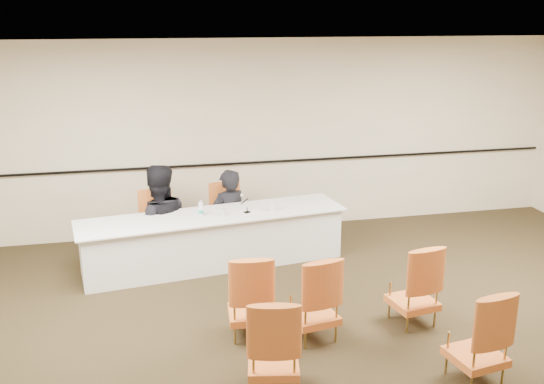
{
  "coord_description": "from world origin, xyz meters",
  "views": [
    {
      "loc": [
        -1.86,
        -5.12,
        3.33
      ],
      "look_at": [
        -0.12,
        2.6,
        1.01
      ],
      "focal_mm": 40.0,
      "sensor_mm": 36.0,
      "label": 1
    }
  ],
  "objects_px": {
    "water_bottle": "(201,208)",
    "panelist_second": "(159,230)",
    "panelist_main_chair": "(229,217)",
    "drinking_glass": "(223,212)",
    "panelist_main": "(229,223)",
    "panelist_second_chair": "(159,225)",
    "aud_chair_back_right": "(478,335)",
    "aud_chair_front_left": "(250,295)",
    "aud_chair_back_left": "(273,343)",
    "coffee_cup": "(273,206)",
    "panel_table": "(214,240)",
    "aud_chair_front_mid": "(313,297)",
    "aud_chair_front_right": "(414,284)",
    "microphone": "(247,204)"
  },
  "relations": [
    {
      "from": "water_bottle",
      "to": "panelist_second",
      "type": "bearing_deg",
      "value": 139.54
    },
    {
      "from": "panelist_main_chair",
      "to": "drinking_glass",
      "type": "bearing_deg",
      "value": -112.12
    },
    {
      "from": "panelist_second",
      "to": "panelist_main",
      "type": "bearing_deg",
      "value": -178.21
    },
    {
      "from": "panelist_second_chair",
      "to": "aud_chair_back_right",
      "type": "relative_size",
      "value": 1.0
    },
    {
      "from": "aud_chair_front_left",
      "to": "aud_chair_back_left",
      "type": "bearing_deg",
      "value": -83.62
    },
    {
      "from": "panelist_main",
      "to": "panelist_second_chair",
      "type": "bearing_deg",
      "value": -14.36
    },
    {
      "from": "coffee_cup",
      "to": "panelist_second_chair",
      "type": "bearing_deg",
      "value": 163.3
    },
    {
      "from": "panelist_second",
      "to": "panelist_second_chair",
      "type": "distance_m",
      "value": 0.08
    },
    {
      "from": "drinking_glass",
      "to": "panel_table",
      "type": "bearing_deg",
      "value": 152.72
    },
    {
      "from": "aud_chair_front_mid",
      "to": "aud_chair_front_right",
      "type": "height_order",
      "value": "same"
    },
    {
      "from": "aud_chair_back_left",
      "to": "drinking_glass",
      "type": "bearing_deg",
      "value": 101.61
    },
    {
      "from": "panel_table",
      "to": "panelist_second_chair",
      "type": "distance_m",
      "value": 0.86
    },
    {
      "from": "aud_chair_back_right",
      "to": "coffee_cup",
      "type": "bearing_deg",
      "value": 100.88
    },
    {
      "from": "panelist_main",
      "to": "water_bottle",
      "type": "bearing_deg",
      "value": 30.89
    },
    {
      "from": "water_bottle",
      "to": "aud_chair_front_right",
      "type": "bearing_deg",
      "value": -44.9
    },
    {
      "from": "panelist_second",
      "to": "aud_chair_back_left",
      "type": "relative_size",
      "value": 2.01
    },
    {
      "from": "microphone",
      "to": "aud_chair_back_right",
      "type": "height_order",
      "value": "microphone"
    },
    {
      "from": "panelist_second_chair",
      "to": "microphone",
      "type": "height_order",
      "value": "microphone"
    },
    {
      "from": "panelist_main",
      "to": "aud_chair_front_left",
      "type": "distance_m",
      "value": 2.6
    },
    {
      "from": "microphone",
      "to": "panelist_main_chair",
      "type": "bearing_deg",
      "value": 83.63
    },
    {
      "from": "microphone",
      "to": "aud_chair_front_left",
      "type": "xyz_separation_m",
      "value": [
        -0.33,
        -1.97,
        -0.38
      ]
    },
    {
      "from": "aud_chair_front_left",
      "to": "panel_table",
      "type": "bearing_deg",
      "value": 98.77
    },
    {
      "from": "panelist_second",
      "to": "panelist_second_chair",
      "type": "relative_size",
      "value": 2.01
    },
    {
      "from": "coffee_cup",
      "to": "aud_chair_front_right",
      "type": "height_order",
      "value": "aud_chair_front_right"
    },
    {
      "from": "aud_chair_front_left",
      "to": "microphone",
      "type": "bearing_deg",
      "value": 85.51
    },
    {
      "from": "aud_chair_back_left",
      "to": "microphone",
      "type": "bearing_deg",
      "value": 95.24
    },
    {
      "from": "panel_table",
      "to": "aud_chair_front_left",
      "type": "bearing_deg",
      "value": -94.15
    },
    {
      "from": "panelist_second_chair",
      "to": "microphone",
      "type": "relative_size",
      "value": 3.84
    },
    {
      "from": "aud_chair_front_mid",
      "to": "aud_chair_front_left",
      "type": "bearing_deg",
      "value": 152.24
    },
    {
      "from": "panelist_main",
      "to": "panelist_second",
      "type": "height_order",
      "value": "panelist_second"
    },
    {
      "from": "microphone",
      "to": "aud_chair_front_right",
      "type": "relative_size",
      "value": 0.26
    },
    {
      "from": "panelist_second_chair",
      "to": "aud_chair_front_mid",
      "type": "height_order",
      "value": "same"
    },
    {
      "from": "microphone",
      "to": "aud_chair_front_mid",
      "type": "bearing_deg",
      "value": -103.24
    },
    {
      "from": "panel_table",
      "to": "aud_chair_front_right",
      "type": "distance_m",
      "value": 2.89
    },
    {
      "from": "coffee_cup",
      "to": "aud_chair_front_right",
      "type": "distance_m",
      "value": 2.42
    },
    {
      "from": "microphone",
      "to": "aud_chair_back_left",
      "type": "bearing_deg",
      "value": -117.24
    },
    {
      "from": "panelist_main",
      "to": "microphone",
      "type": "distance_m",
      "value": 0.8
    },
    {
      "from": "aud_chair_front_left",
      "to": "aud_chair_back_right",
      "type": "height_order",
      "value": "same"
    },
    {
      "from": "water_bottle",
      "to": "coffee_cup",
      "type": "relative_size",
      "value": 1.57
    },
    {
      "from": "panel_table",
      "to": "water_bottle",
      "type": "bearing_deg",
      "value": -179.69
    },
    {
      "from": "water_bottle",
      "to": "drinking_glass",
      "type": "distance_m",
      "value": 0.3
    },
    {
      "from": "panel_table",
      "to": "microphone",
      "type": "distance_m",
      "value": 0.67
    },
    {
      "from": "aud_chair_back_left",
      "to": "panelist_main",
      "type": "bearing_deg",
      "value": 98.87
    },
    {
      "from": "panelist_second_chair",
      "to": "coffee_cup",
      "type": "distance_m",
      "value": 1.65
    },
    {
      "from": "panel_table",
      "to": "panelist_main_chair",
      "type": "relative_size",
      "value": 3.83
    },
    {
      "from": "drinking_glass",
      "to": "aud_chair_back_right",
      "type": "relative_size",
      "value": 0.11
    },
    {
      "from": "microphone",
      "to": "panelist_second_chair",
      "type": "bearing_deg",
      "value": 136.61
    },
    {
      "from": "panelist_main_chair",
      "to": "panelist_second_chair",
      "type": "xyz_separation_m",
      "value": [
        -1.02,
        -0.14,
        0.0
      ]
    },
    {
      "from": "panelist_main_chair",
      "to": "panelist_main",
      "type": "bearing_deg",
      "value": 0.0
    },
    {
      "from": "panel_table",
      "to": "panelist_second_chair",
      "type": "relative_size",
      "value": 3.83
    }
  ]
}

